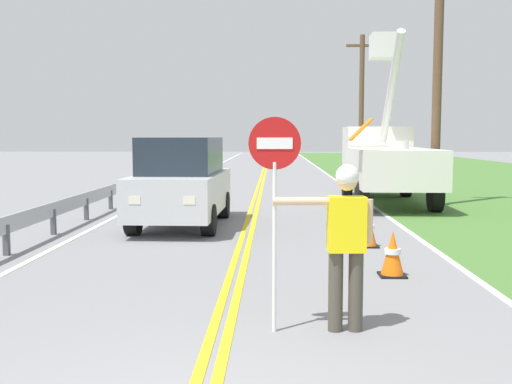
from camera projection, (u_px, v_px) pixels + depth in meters
name	position (u px, v px, depth m)	size (l,w,h in m)	color
centerline_yellow_left	(257.00, 190.00, 23.80)	(0.11, 110.00, 0.01)	yellow
centerline_yellow_right	(261.00, 190.00, 23.79)	(0.11, 110.00, 0.01)	yellow
edge_line_right	(350.00, 190.00, 23.69)	(0.12, 110.00, 0.01)	silver
edge_line_left	(169.00, 190.00, 23.90)	(0.12, 110.00, 0.01)	silver
flagger_worker	(345.00, 236.00, 6.46)	(1.09, 0.26, 1.83)	#474238
stop_sign_paddle	(275.00, 175.00, 6.38)	(0.56, 0.04, 2.33)	silver
utility_bucket_truck	(385.00, 159.00, 19.33)	(2.81, 6.86, 5.45)	white
oncoming_suv_nearest	(182.00, 181.00, 14.20)	(2.01, 4.65, 2.10)	silver
utility_pole_near	(438.00, 60.00, 18.04)	(1.80, 0.28, 8.49)	brown
utility_pole_mid	(361.00, 102.00, 33.90)	(1.80, 0.28, 7.82)	brown
traffic_cone_lead	(393.00, 254.00, 9.09)	(0.40, 0.40, 0.70)	orange
traffic_cone_mid	(368.00, 229.00, 11.52)	(0.40, 0.40, 0.70)	orange
traffic_cone_tail	(347.00, 210.00, 14.58)	(0.40, 0.40, 0.70)	orange
guardrail_left_shoulder	(120.00, 188.00, 18.62)	(0.10, 32.00, 0.71)	#9EA0A3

